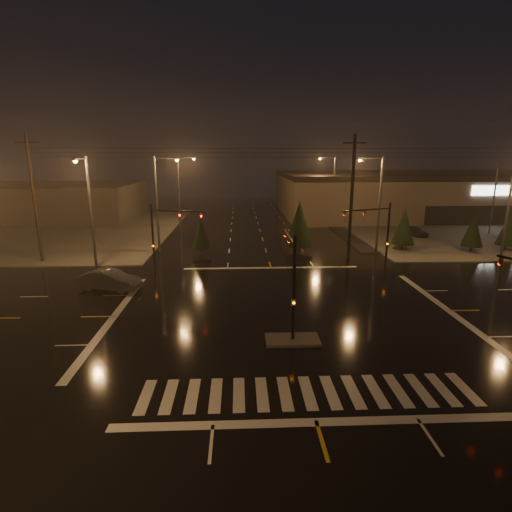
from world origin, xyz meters
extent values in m
plane|color=black|center=(0.00, 0.00, 0.00)|extent=(140.00, 140.00, 0.00)
cube|color=#4A4742|center=(30.00, 30.00, 0.06)|extent=(36.00, 36.00, 0.12)
cube|color=#4A4742|center=(-30.00, 30.00, 0.06)|extent=(36.00, 36.00, 0.12)
cube|color=#4A4742|center=(0.00, -4.00, 0.07)|extent=(3.00, 1.60, 0.15)
cube|color=beige|center=(0.00, -9.00, 0.01)|extent=(15.00, 2.60, 0.01)
cube|color=beige|center=(0.00, -11.00, 0.01)|extent=(16.00, 0.50, 0.01)
cube|color=beige|center=(0.00, 11.00, 0.01)|extent=(16.00, 0.50, 0.01)
cube|color=#756553|center=(35.00, 46.00, 3.50)|extent=(60.00, 28.00, 7.00)
cube|color=black|center=(35.00, 46.00, 6.80)|extent=(60.20, 28.20, 0.80)
cube|color=white|center=(35.00, 31.90, 5.20)|extent=(9.00, 0.20, 1.40)
cube|color=black|center=(35.00, 31.95, 1.60)|extent=(22.00, 0.15, 2.80)
cube|color=#413D39|center=(-35.00, 42.00, 2.80)|extent=(30.00, 18.00, 5.60)
cylinder|color=black|center=(0.00, -4.00, 3.00)|extent=(0.18, 0.18, 6.00)
cylinder|color=black|center=(0.00, -1.75, 5.50)|extent=(0.12, 4.50, 0.12)
imported|color=#594707|center=(0.00, 0.27, 5.45)|extent=(0.16, 0.20, 1.00)
cube|color=#594707|center=(0.00, -4.00, 2.30)|extent=(0.25, 0.18, 0.35)
cylinder|color=black|center=(10.50, 10.50, 3.00)|extent=(0.18, 0.18, 6.00)
cylinder|color=black|center=(8.15, 9.64, 5.50)|extent=(4.74, 1.82, 0.12)
imported|color=#594707|center=(6.04, 8.88, 5.45)|extent=(0.24, 0.22, 1.00)
cube|color=#594707|center=(10.50, 10.50, 2.30)|extent=(0.25, 0.18, 0.35)
cylinder|color=black|center=(-10.50, 10.50, 3.00)|extent=(0.18, 0.18, 6.00)
cylinder|color=black|center=(-8.15, 9.64, 5.50)|extent=(4.74, 1.82, 0.12)
imported|color=#594707|center=(-6.04, 8.88, 5.45)|extent=(0.24, 0.22, 1.00)
cube|color=#594707|center=(-10.50, 10.50, 2.30)|extent=(0.25, 0.18, 0.35)
imported|color=#594707|center=(9.20, -6.93, 5.45)|extent=(0.22, 0.24, 1.00)
cylinder|color=#38383A|center=(-11.50, 18.00, 5.00)|extent=(0.24, 0.24, 10.00)
cylinder|color=#38383A|center=(-10.30, 18.00, 9.80)|extent=(2.40, 0.14, 0.14)
cube|color=#38383A|center=(-9.20, 18.00, 9.75)|extent=(0.70, 0.30, 0.18)
sphere|color=orange|center=(-9.20, 18.00, 9.62)|extent=(0.32, 0.32, 0.32)
cylinder|color=#38383A|center=(-11.50, 34.00, 5.00)|extent=(0.24, 0.24, 10.00)
cylinder|color=#38383A|center=(-10.30, 34.00, 9.80)|extent=(2.40, 0.14, 0.14)
cube|color=#38383A|center=(-9.20, 34.00, 9.75)|extent=(0.70, 0.30, 0.18)
sphere|color=orange|center=(-9.20, 34.00, 9.62)|extent=(0.32, 0.32, 0.32)
cylinder|color=#38383A|center=(11.50, 16.00, 5.00)|extent=(0.24, 0.24, 10.00)
cylinder|color=#38383A|center=(10.30, 16.00, 9.80)|extent=(2.40, 0.14, 0.14)
cube|color=#38383A|center=(9.20, 16.00, 9.75)|extent=(0.70, 0.30, 0.18)
sphere|color=orange|center=(9.20, 16.00, 9.62)|extent=(0.32, 0.32, 0.32)
cylinder|color=#38383A|center=(11.50, 36.00, 5.00)|extent=(0.24, 0.24, 10.00)
cylinder|color=#38383A|center=(10.30, 36.00, 9.80)|extent=(2.40, 0.14, 0.14)
cube|color=#38383A|center=(9.20, 36.00, 9.75)|extent=(0.70, 0.30, 0.18)
sphere|color=orange|center=(9.20, 36.00, 9.62)|extent=(0.32, 0.32, 0.32)
cylinder|color=#38383A|center=(-16.00, 11.50, 5.00)|extent=(0.24, 0.24, 10.00)
cylinder|color=#38383A|center=(-16.00, 10.30, 9.80)|extent=(0.14, 2.40, 0.14)
cube|color=#38383A|center=(-16.00, 9.20, 9.75)|extent=(0.30, 0.70, 0.18)
sphere|color=orange|center=(-16.00, 9.20, 9.62)|extent=(0.32, 0.32, 0.32)
cylinder|color=#38383A|center=(22.00, 11.50, 5.00)|extent=(0.24, 0.24, 10.00)
cylinder|color=black|center=(-22.00, 14.00, 6.00)|extent=(0.32, 0.32, 12.00)
cube|color=black|center=(-22.00, 14.00, 11.20)|extent=(2.20, 0.12, 0.12)
cylinder|color=black|center=(8.00, 14.00, 6.00)|extent=(0.32, 0.32, 12.00)
cube|color=black|center=(8.00, 14.00, 11.20)|extent=(2.20, 0.12, 0.12)
cylinder|color=black|center=(14.88, 17.49, 0.35)|extent=(0.18, 0.18, 0.70)
cone|color=black|center=(14.88, 17.49, 2.62)|extent=(2.46, 2.46, 3.84)
cylinder|color=black|center=(21.82, 16.13, 0.35)|extent=(0.18, 0.18, 0.70)
cone|color=black|center=(21.82, 16.13, 2.39)|extent=(2.17, 2.17, 3.38)
cylinder|color=black|center=(25.88, 16.55, 0.35)|extent=(0.18, 0.18, 0.70)
cone|color=black|center=(25.88, 16.55, 2.39)|extent=(2.17, 2.17, 3.39)
cylinder|color=black|center=(-6.82, 16.14, 0.35)|extent=(0.18, 0.18, 0.70)
cone|color=black|center=(-6.82, 16.14, 2.33)|extent=(2.08, 2.08, 3.26)
cylinder|color=black|center=(3.48, 17.18, 0.35)|extent=(0.18, 0.18, 0.70)
cone|color=black|center=(3.48, 17.18, 3.07)|extent=(3.03, 3.03, 4.74)
imported|color=black|center=(19.42, 25.01, 0.67)|extent=(3.00, 4.24, 1.34)
imported|color=#525559|center=(-12.88, 5.43, 0.77)|extent=(4.95, 2.76, 1.54)
camera|label=1|loc=(-2.93, -24.28, 10.02)|focal=28.00mm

